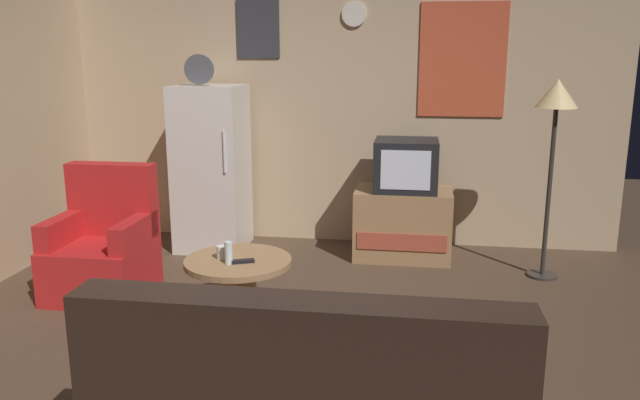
% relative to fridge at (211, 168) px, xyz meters
% --- Properties ---
extents(ground_plane, '(12.00, 12.00, 0.00)m').
position_rel_fridge_xyz_m(ground_plane, '(1.10, -2.01, -0.75)').
color(ground_plane, '#4C3828').
extents(wall_with_art, '(5.20, 0.12, 2.69)m').
position_rel_fridge_xyz_m(wall_with_art, '(1.11, 0.44, 0.60)').
color(wall_with_art, tan).
rests_on(wall_with_art, ground_plane).
extents(fridge, '(0.60, 0.62, 1.77)m').
position_rel_fridge_xyz_m(fridge, '(0.00, 0.00, 0.00)').
color(fridge, silver).
rests_on(fridge, ground_plane).
extents(tv_stand, '(0.84, 0.53, 0.61)m').
position_rel_fridge_xyz_m(tv_stand, '(1.75, -0.04, -0.45)').
color(tv_stand, '#9E754C').
rests_on(tv_stand, ground_plane).
extents(crt_tv, '(0.54, 0.51, 0.44)m').
position_rel_fridge_xyz_m(crt_tv, '(1.77, -0.04, 0.08)').
color(crt_tv, black).
rests_on(crt_tv, tv_stand).
extents(standing_lamp, '(0.32, 0.32, 1.59)m').
position_rel_fridge_xyz_m(standing_lamp, '(2.90, -0.38, 0.60)').
color(standing_lamp, '#332D28').
rests_on(standing_lamp, ground_plane).
extents(coffee_table, '(0.72, 0.72, 0.44)m').
position_rel_fridge_xyz_m(coffee_table, '(0.69, -1.58, -0.54)').
color(coffee_table, '#9E754C').
rests_on(coffee_table, ground_plane).
extents(wine_glass, '(0.05, 0.05, 0.15)m').
position_rel_fridge_xyz_m(wine_glass, '(0.66, -1.68, -0.24)').
color(wine_glass, silver).
rests_on(wine_glass, coffee_table).
extents(mug_ceramic_white, '(0.08, 0.08, 0.09)m').
position_rel_fridge_xyz_m(mug_ceramic_white, '(0.58, -1.59, -0.27)').
color(mug_ceramic_white, silver).
rests_on(mug_ceramic_white, coffee_table).
extents(remote_control, '(0.16, 0.10, 0.02)m').
position_rel_fridge_xyz_m(remote_control, '(0.74, -1.65, -0.31)').
color(remote_control, black).
rests_on(remote_control, coffee_table).
extents(armchair, '(0.68, 0.68, 0.96)m').
position_rel_fridge_xyz_m(armchair, '(-0.46, -1.22, -0.42)').
color(armchair, red).
rests_on(armchair, ground_plane).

